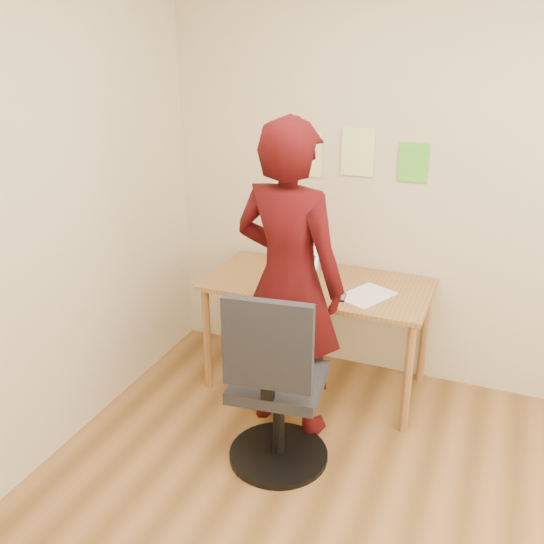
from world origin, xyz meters
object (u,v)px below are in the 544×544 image
at_px(phone, 340,297).
at_px(office_chair, 276,394).
at_px(laptop, 294,269).
at_px(person, 289,282).
at_px(desk, 318,295).

bearing_deg(phone, office_chair, -110.74).
bearing_deg(phone, laptop, 140.65).
xyz_separation_m(phone, office_chair, (-0.14, -0.69, -0.29)).
bearing_deg(laptop, person, -62.90).
distance_m(laptop, person, 0.54).
xyz_separation_m(desk, office_chair, (0.05, -0.87, -0.20)).
height_order(laptop, office_chair, office_chair).
xyz_separation_m(laptop, phone, (0.37, -0.22, -0.04)).
height_order(phone, person, person).
relative_size(desk, laptop, 4.13).
xyz_separation_m(laptop, office_chair, (0.23, -0.91, -0.33)).
relative_size(desk, office_chair, 1.32).
bearing_deg(desk, office_chair, -86.38).
distance_m(phone, office_chair, 0.76).
bearing_deg(person, phone, -117.29).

